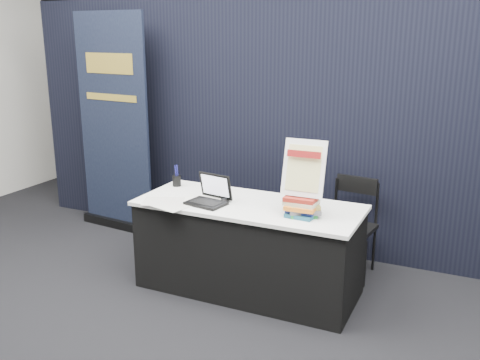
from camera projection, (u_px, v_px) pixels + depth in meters
name	position (u px, v px, depth m)	size (l,w,h in m)	color
floor	(218.00, 320.00, 3.98)	(8.00, 8.00, 0.00)	black
wall_back	(356.00, 57.00, 7.00)	(8.00, 0.02, 3.50)	beige
drape_partition	(294.00, 127.00, 5.05)	(6.00, 0.08, 2.40)	black
display_table	(248.00, 247.00, 4.36)	(1.80, 0.75, 0.75)	black
laptop	(208.00, 197.00, 4.25)	(0.33, 0.29, 0.23)	black
mouse	(226.00, 199.00, 4.31)	(0.08, 0.12, 0.04)	black
brochure_left	(163.00, 201.00, 4.31)	(0.33, 0.23, 0.00)	silver
brochure_mid	(201.00, 200.00, 4.34)	(0.32, 0.22, 0.00)	white
brochure_right	(169.00, 205.00, 4.22)	(0.33, 0.23, 0.00)	silver
pen_cup	(177.00, 181.00, 4.73)	(0.07, 0.07, 0.10)	black
book_stack_tall	(301.00, 207.00, 3.94)	(0.22, 0.18, 0.15)	#1B5168
book_stack_short	(304.00, 209.00, 3.97)	(0.26, 0.23, 0.09)	#217E33
info_sign	(304.00, 169.00, 3.90)	(0.32, 0.16, 0.43)	black
pullup_banner	(114.00, 137.00, 5.60)	(0.97, 0.19, 2.28)	black
stacking_chair	(351.00, 222.00, 4.64)	(0.43, 0.44, 0.85)	black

